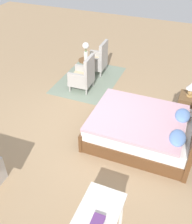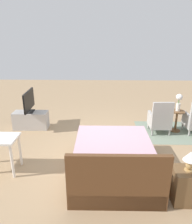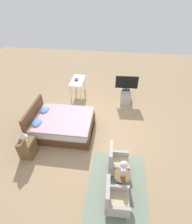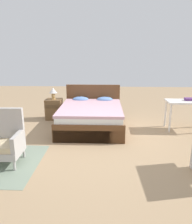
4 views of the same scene
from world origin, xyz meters
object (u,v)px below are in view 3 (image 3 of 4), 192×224
(flower_vase, at_px, (124,167))
(table_lamp, at_px, (23,136))
(bed, at_px, (61,124))
(armchair_by_window_left, at_px, (115,200))
(nightstand, at_px, (28,148))
(tv_stand, at_px, (125,95))
(armchair_by_window_right, at_px, (117,162))
(book_stack, at_px, (76,79))
(tv_flatscreen, at_px, (127,83))
(side_table, at_px, (121,180))
(vanity_desk, at_px, (78,82))

(flower_vase, bearing_deg, table_lamp, 75.30)
(bed, relative_size, table_lamp, 6.10)
(armchair_by_window_left, distance_m, nightstand, 2.86)
(armchair_by_window_left, distance_m, table_lamp, 2.89)
(bed, distance_m, tv_stand, 3.10)
(armchair_by_window_right, height_order, book_stack, armchair_by_window_right)
(nightstand, xyz_separation_m, table_lamp, (-0.00, 0.00, 0.50))
(bed, distance_m, tv_flatscreen, 3.15)
(tv_flatscreen, xyz_separation_m, book_stack, (0.13, 2.12, -0.05))
(flower_vase, xyz_separation_m, book_stack, (4.21, 2.02, -0.13))
(book_stack, bearing_deg, table_lamp, 168.61)
(side_table, bearing_deg, table_lamp, 75.30)
(table_lamp, xyz_separation_m, tv_stand, (3.37, -2.83, -0.54))
(bed, height_order, tv_flatscreen, tv_flatscreen)
(bed, height_order, armchair_by_window_right, bed)
(tv_flatscreen, bearing_deg, tv_stand, -177.93)
(tv_flatscreen, bearing_deg, table_lamp, 139.99)
(side_table, relative_size, tv_stand, 0.62)
(nightstand, relative_size, book_stack, 2.73)
(table_lamp, bearing_deg, armchair_by_window_left, -114.95)
(nightstand, xyz_separation_m, tv_flatscreen, (3.37, -2.83, 0.52))
(bed, relative_size, tv_flatscreen, 2.21)
(armchair_by_window_right, xyz_separation_m, flower_vase, (-0.49, -0.13, 0.50))
(tv_stand, relative_size, tv_flatscreen, 1.05)
(nightstand, xyz_separation_m, tv_stand, (3.37, -2.83, -0.04))
(side_table, bearing_deg, armchair_by_window_right, 15.40)
(table_lamp, relative_size, book_stack, 1.57)
(armchair_by_window_left, relative_size, armchair_by_window_right, 1.00)
(book_stack, bearing_deg, side_table, -154.35)
(bed, distance_m, nightstand, 1.31)
(armchair_by_window_left, bearing_deg, armchair_by_window_right, 0.00)
(armchair_by_window_left, relative_size, vanity_desk, 0.88)
(tv_stand, height_order, tv_flatscreen, tv_flatscreen)
(vanity_desk, bearing_deg, armchair_by_window_right, -153.57)
(tv_stand, bearing_deg, flower_vase, 178.58)
(tv_stand, bearing_deg, tv_flatscreen, 2.07)
(flower_vase, distance_m, tv_stand, 4.13)
(tv_stand, bearing_deg, book_stack, 86.51)
(armchair_by_window_left, bearing_deg, tv_stand, -2.95)
(armchair_by_window_left, height_order, table_lamp, armchair_by_window_left)
(bed, xyz_separation_m, nightstand, (-1.12, 0.69, -0.01))
(bed, xyz_separation_m, armchair_by_window_left, (-2.32, -1.90, 0.08))
(bed, relative_size, nightstand, 3.50)
(side_table, bearing_deg, vanity_desk, 25.23)
(bed, relative_size, armchair_by_window_left, 2.19)
(bed, bearing_deg, tv_stand, -43.47)
(armchair_by_window_right, height_order, table_lamp, armchair_by_window_right)
(table_lamp, relative_size, vanity_desk, 0.32)
(armchair_by_window_right, height_order, nightstand, armchair_by_window_right)
(table_lamp, bearing_deg, side_table, -104.70)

